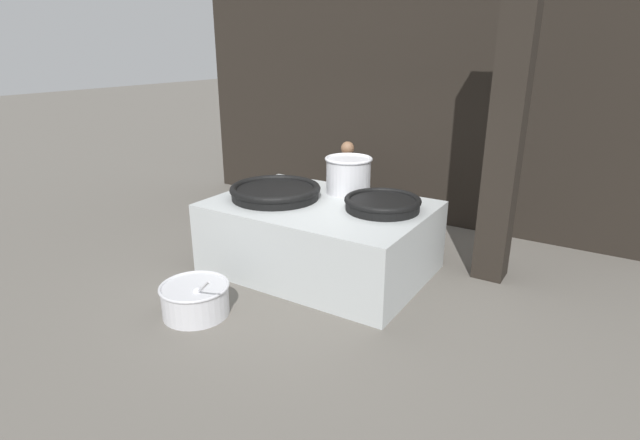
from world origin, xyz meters
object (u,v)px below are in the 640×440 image
giant_wok_near (275,191)px  giant_wok_far (383,203)px  cook (346,184)px  prep_bowl_vegetables (195,298)px  stock_pot (348,174)px

giant_wok_near → giant_wok_far: giant_wok_near is taller
cook → prep_bowl_vegetables: (-0.15, -3.30, -0.62)m
giant_wok_near → prep_bowl_vegetables: 1.91m
giant_wok_near → prep_bowl_vegetables: size_ratio=1.29×
cook → stock_pot: bearing=130.3°
giant_wok_far → prep_bowl_vegetables: (-1.39, -2.01, -0.85)m
stock_pot → giant_wok_far: bearing=-31.6°
cook → prep_bowl_vegetables: size_ratio=1.57×
stock_pot → cook: cook is taller
cook → prep_bowl_vegetables: 3.36m
giant_wok_far → cook: (-1.25, 1.29, -0.23)m
stock_pot → prep_bowl_vegetables: (-0.62, -2.48, -1.03)m
giant_wok_near → stock_pot: 1.07m
giant_wok_far → prep_bowl_vegetables: bearing=-124.7°
giant_wok_far → cook: size_ratio=0.65×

